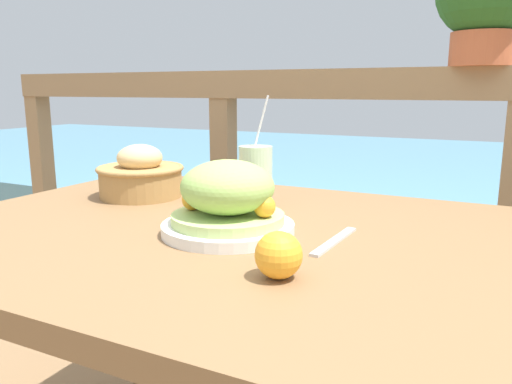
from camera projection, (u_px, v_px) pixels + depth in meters
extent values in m
cube|color=olive|center=(246.00, 240.00, 0.94)|extent=(1.27, 0.88, 0.04)
cube|color=olive|center=(142.00, 296.00, 1.60)|extent=(0.06, 0.06, 0.70)
cube|color=#937551|center=(354.00, 84.00, 1.50)|extent=(2.80, 0.08, 0.09)
cube|color=#937551|center=(46.00, 208.00, 2.20)|extent=(0.07, 0.07, 0.97)
cube|color=#937551|center=(225.00, 234.00, 1.80)|extent=(0.07, 0.07, 0.97)
cube|color=#937551|center=(504.00, 276.00, 1.41)|extent=(0.07, 0.07, 0.97)
cube|color=#568EA8|center=(438.00, 192.00, 3.85)|extent=(12.00, 4.00, 0.44)
cylinder|color=white|center=(228.00, 228.00, 0.91)|extent=(0.24, 0.24, 0.02)
cylinder|color=#B7D17A|center=(228.00, 218.00, 0.91)|extent=(0.21, 0.21, 0.02)
ellipsoid|color=#9EC660|center=(228.00, 187.00, 0.90)|extent=(0.17, 0.17, 0.10)
sphere|color=#F9A328|center=(264.00, 206.00, 0.88)|extent=(0.04, 0.04, 0.04)
sphere|color=#F9A328|center=(192.00, 200.00, 0.93)|extent=(0.04, 0.04, 0.04)
cylinder|color=beige|center=(256.00, 177.00, 1.11)|extent=(0.08, 0.08, 0.14)
cylinder|color=white|center=(255.00, 144.00, 1.11)|extent=(0.06, 0.03, 0.21)
cylinder|color=#AD7F47|center=(141.00, 182.00, 1.22)|extent=(0.20, 0.20, 0.07)
torus|color=#AD7F47|center=(140.00, 168.00, 1.22)|extent=(0.21, 0.21, 0.01)
ellipsoid|color=#DBB77A|center=(140.00, 158.00, 1.21)|extent=(0.11, 0.11, 0.07)
cylinder|color=#B75B38|center=(481.00, 49.00, 1.33)|extent=(0.16, 0.16, 0.09)
cube|color=silver|center=(334.00, 241.00, 0.86)|extent=(0.03, 0.18, 0.00)
sphere|color=#F9A328|center=(279.00, 255.00, 0.69)|extent=(0.07, 0.07, 0.07)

